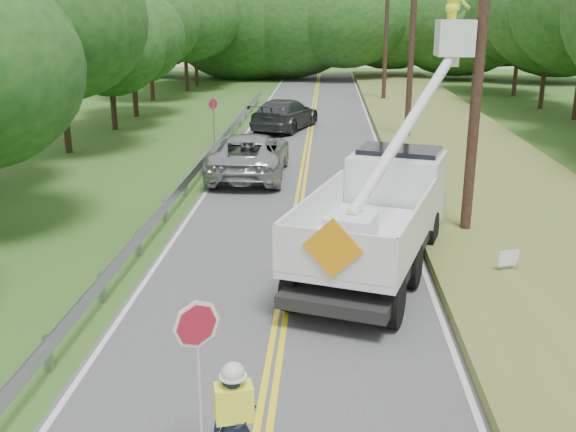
{
  "coord_description": "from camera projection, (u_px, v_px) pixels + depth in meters",
  "views": [
    {
      "loc": [
        0.92,
        -9.37,
        6.31
      ],
      "look_at": [
        0.0,
        6.0,
        1.5
      ],
      "focal_mm": 40.8,
      "sensor_mm": 36.0,
      "label": 1
    }
  ],
  "objects": [
    {
      "name": "bucket_truck",
      "position": [
        389.0,
        198.0,
        17.18
      ],
      "size": [
        4.91,
        7.96,
        7.3
      ],
      "color": "black",
      "rests_on": "road"
    },
    {
      "name": "treeline_horizon",
      "position": [
        321.0,
        21.0,
        62.79
      ],
      "size": [
        56.18,
        13.64,
        11.62
      ],
      "color": "#124118",
      "rests_on": "ground"
    },
    {
      "name": "road",
      "position": [
        301.0,
        190.0,
        24.2
      ],
      "size": [
        7.2,
        96.0,
        0.03
      ],
      "color": "#4F4F51",
      "rests_on": "ground"
    },
    {
      "name": "treeline_left",
      "position": [
        121.0,
        30.0,
        36.95
      ],
      "size": [
        10.03,
        55.06,
        9.53
      ],
      "color": "#332319",
      "rests_on": "ground"
    },
    {
      "name": "guardrail",
      "position": [
        198.0,
        169.0,
        25.13
      ],
      "size": [
        0.18,
        48.0,
        0.77
      ],
      "color": "gray",
      "rests_on": "ground"
    },
    {
      "name": "tall_grass_verge",
      "position": [
        496.0,
        189.0,
        23.75
      ],
      "size": [
        7.0,
        96.0,
        0.3
      ],
      "primitive_type": "cube",
      "color": "olive",
      "rests_on": "ground"
    },
    {
      "name": "ground",
      "position": [
        266.0,
        409.0,
        10.86
      ],
      "size": [
        140.0,
        140.0,
        0.0
      ],
      "primitive_type": "plane",
      "color": "#375B1C",
      "rests_on": "ground"
    },
    {
      "name": "suv_darkgrey",
      "position": [
        285.0,
        114.0,
        36.41
      ],
      "size": [
        4.01,
        6.3,
        1.7
      ],
      "primitive_type": "imported",
      "rotation": [
        0.0,
        0.0,
        2.84
      ],
      "color": "#35383C",
      "rests_on": "road"
    },
    {
      "name": "suv_silver",
      "position": [
        250.0,
        155.0,
        26.04
      ],
      "size": [
        2.86,
        6.19,
        1.72
      ],
      "primitive_type": "imported",
      "rotation": [
        0.0,
        0.0,
        3.14
      ],
      "color": "#A3A6AA",
      "rests_on": "road"
    },
    {
      "name": "utility_poles",
      "position": [
        434.0,
        40.0,
        25.22
      ],
      "size": [
        1.6,
        43.3,
        10.0
      ],
      "color": "black",
      "rests_on": "ground"
    },
    {
      "name": "yard_sign",
      "position": [
        509.0,
        259.0,
        15.86
      ],
      "size": [
        0.53,
        0.21,
        0.8
      ],
      "color": "white",
      "rests_on": "ground"
    },
    {
      "name": "flagger",
      "position": [
        233.0,
        418.0,
        8.95
      ],
      "size": [
        1.07,
        0.57,
        2.76
      ],
      "color": "#191E33",
      "rests_on": "road"
    },
    {
      "name": "stop_sign_permanent",
      "position": [
        213.0,
        116.0,
        31.27
      ],
      "size": [
        0.37,
        0.38,
        2.38
      ],
      "color": "gray",
      "rests_on": "ground"
    }
  ]
}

